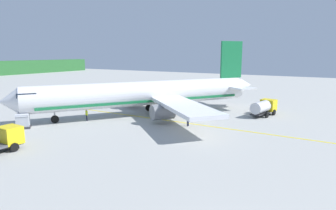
{
  "coord_description": "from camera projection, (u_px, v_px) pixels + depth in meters",
  "views": [
    {
      "loc": [
        -12.38,
        -3.41,
        9.8
      ],
      "look_at": [
        22.16,
        17.1,
        2.54
      ],
      "focal_mm": 30.76,
      "sensor_mm": 36.0,
      "label": 1
    }
  ],
  "objects": [
    {
      "name": "crew_loader_left",
      "position": [
        87.0,
        114.0,
        42.09
      ],
      "size": [
        0.42,
        0.56,
        1.72
      ],
      "color": "#191E33",
      "rests_on": "ground"
    },
    {
      "name": "airliner_foreground",
      "position": [
        149.0,
        94.0,
        46.1
      ],
      "size": [
        36.13,
        30.81,
        11.9
      ],
      "color": "white",
      "rests_on": "ground"
    },
    {
      "name": "service_truck_baggage",
      "position": [
        264.0,
        107.0,
        45.56
      ],
      "size": [
        5.97,
        3.19,
        2.4
      ],
      "color": "yellow",
      "rests_on": "ground"
    },
    {
      "name": "service_truck_fuel",
      "position": [
        0.0,
        140.0,
        28.8
      ],
      "size": [
        6.61,
        2.61,
        2.64
      ],
      "color": "yellow",
      "rests_on": "ground"
    },
    {
      "name": "apron_guide_line",
      "position": [
        167.0,
        120.0,
        42.51
      ],
      "size": [
        0.3,
        60.0,
        0.01
      ],
      "primitive_type": "cube",
      "color": "yellow",
      "rests_on": "ground"
    },
    {
      "name": "cargo_container_near",
      "position": [
        23.0,
        121.0,
        37.99
      ],
      "size": [
        2.47,
        2.47,
        2.02
      ],
      "color": "#333338",
      "rests_on": "ground"
    },
    {
      "name": "crew_marshaller",
      "position": [
        188.0,
        119.0,
        38.99
      ],
      "size": [
        0.59,
        0.37,
        1.78
      ],
      "color": "#191E33",
      "rests_on": "ground"
    }
  ]
}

